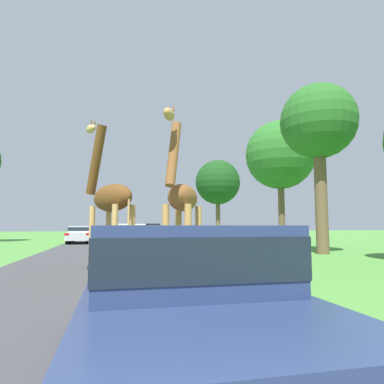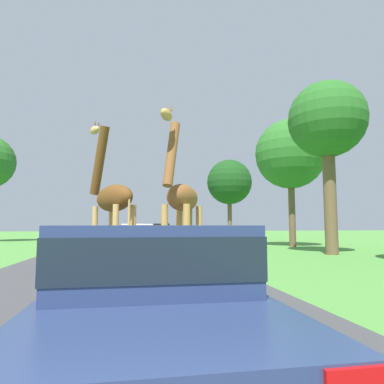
% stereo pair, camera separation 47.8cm
% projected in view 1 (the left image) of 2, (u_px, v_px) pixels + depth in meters
% --- Properties ---
extents(road, '(7.21, 120.00, 0.00)m').
position_uv_depth(road, '(113.00, 242.00, 28.18)').
color(road, '#424244').
rests_on(road, ground).
extents(giraffe_near_road, '(1.58, 2.47, 4.52)m').
position_uv_depth(giraffe_near_road, '(182.00, 202.00, 9.74)').
color(giraffe_near_road, tan).
rests_on(giraffe_near_road, ground).
extents(giraffe_companion, '(1.83, 2.77, 5.06)m').
position_uv_depth(giraffe_companion, '(109.00, 197.00, 10.73)').
color(giraffe_companion, tan).
rests_on(giraffe_companion, ground).
extents(car_lead_maroon, '(1.83, 4.30, 1.38)m').
position_uv_depth(car_lead_maroon, '(182.00, 292.00, 3.38)').
color(car_lead_maroon, navy).
rests_on(car_lead_maroon, ground).
extents(car_queue_right, '(1.79, 4.51, 1.29)m').
position_uv_depth(car_queue_right, '(80.00, 234.00, 26.32)').
color(car_queue_right, silver).
rests_on(car_queue_right, ground).
extents(car_queue_left, '(1.78, 4.71, 1.45)m').
position_uv_depth(car_queue_left, '(129.00, 236.00, 18.18)').
color(car_queue_left, silver).
rests_on(car_queue_left, ground).
extents(car_far_ahead, '(1.99, 4.59, 1.48)m').
position_uv_depth(car_far_ahead, '(145.00, 233.00, 24.39)').
color(car_far_ahead, black).
rests_on(car_far_ahead, ground).
extents(tree_left_edge, '(4.56, 4.56, 8.31)m').
position_uv_depth(tree_left_edge, '(280.00, 155.00, 22.72)').
color(tree_left_edge, brown).
rests_on(tree_left_edge, ground).
extents(tree_centre_back, '(4.38, 4.38, 7.78)m').
position_uv_depth(tree_centre_back, '(218.00, 182.00, 33.65)').
color(tree_centre_back, brown).
rests_on(tree_centre_back, ground).
extents(tree_right_cluster, '(3.72, 3.72, 8.38)m').
position_uv_depth(tree_right_cluster, '(318.00, 124.00, 16.96)').
color(tree_right_cluster, brown).
rests_on(tree_right_cluster, ground).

